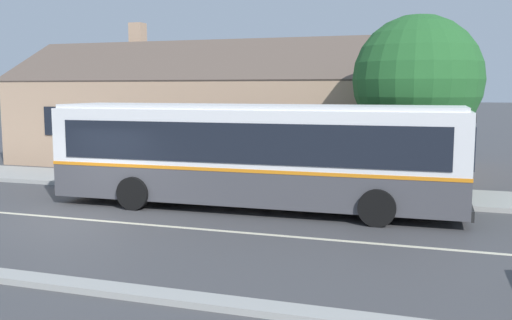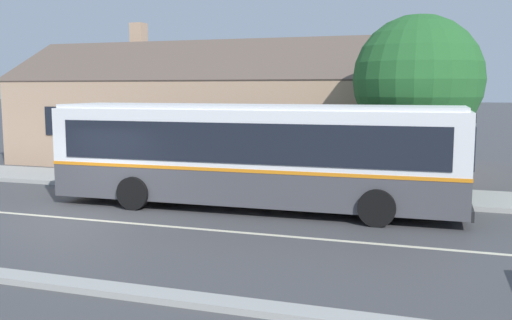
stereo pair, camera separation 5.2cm
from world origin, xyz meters
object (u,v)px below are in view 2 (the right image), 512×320
bench_by_building (115,169)px  street_tree_primary (415,86)px  bike_rack (68,161)px  bus_stop_sign (447,154)px  transit_bus (254,153)px  bench_down_street (214,173)px

bench_by_building → street_tree_primary: size_ratio=0.28×
street_tree_primary → bike_rack: size_ratio=5.27×
bus_stop_sign → bike_rack: bus_stop_sign is taller
transit_bus → bench_by_building: size_ratio=7.30×
bike_rack → transit_bus: bearing=-20.1°
transit_bus → bench_down_street: 3.85m
bench_by_building → bench_down_street: same height
bench_by_building → bench_down_street: size_ratio=0.99×
transit_bus → bike_rack: size_ratio=10.68×
bench_by_building → bench_down_street: (3.98, 0.20, 0.00)m
transit_bus → bike_rack: 9.74m
bench_by_building → bus_stop_sign: size_ratio=0.71×
transit_bus → bench_down_street: transit_bus is taller
bus_stop_sign → street_tree_primary: bearing=118.1°
street_tree_primary → bench_down_street: bearing=-168.0°
bench_by_building → bus_stop_sign: bus_stop_sign is taller
transit_bus → bench_by_building: transit_bus is taller
bench_down_street → bus_stop_sign: bus_stop_sign is taller
bench_by_building → bike_rack: (-2.66, 0.78, 0.11)m
bench_by_building → street_tree_primary: street_tree_primary is taller
bench_by_building → bike_rack: bench_by_building is taller
bench_down_street → bench_by_building: bearing=-177.2°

